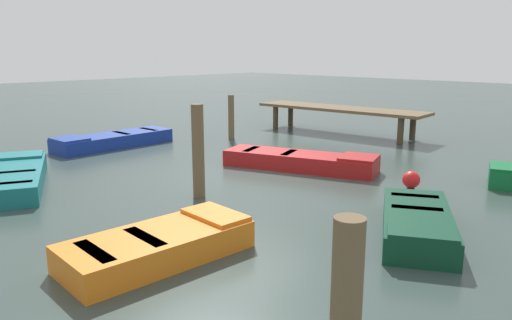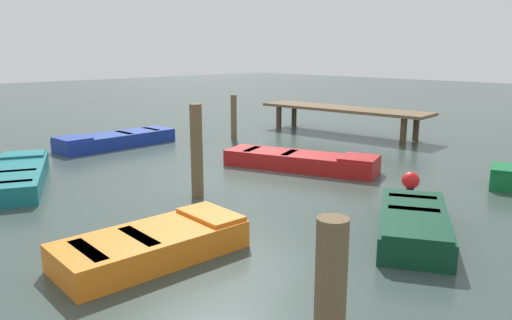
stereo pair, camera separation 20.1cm
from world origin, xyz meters
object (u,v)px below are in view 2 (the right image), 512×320
rowboat_orange (153,244)px  mooring_piling_center (197,151)px  dock_segment (343,111)px  rowboat_teal (18,176)px  rowboat_dark_green (414,224)px  rowboat_red (301,161)px  marker_buoy (411,181)px  mooring_piling_mid_right (330,311)px  rowboat_blue (116,139)px  mooring_piling_near_right (234,117)px

rowboat_orange → mooring_piling_center: 3.14m
dock_segment → rowboat_orange: size_ratio=2.33×
rowboat_orange → mooring_piling_center: (-1.97, 2.33, 0.73)m
dock_segment → rowboat_teal: size_ratio=1.74×
rowboat_dark_green → rowboat_red: bearing=-147.4°
mooring_piling_center → marker_buoy: (2.97, 3.24, -0.66)m
rowboat_red → mooring_piling_mid_right: size_ratio=2.45×
rowboat_red → rowboat_dark_green: (4.24, -2.24, 0.00)m
rowboat_blue → rowboat_orange: 8.92m
mooring_piling_mid_right → mooring_piling_near_right: size_ratio=1.09×
mooring_piling_center → marker_buoy: mooring_piling_center is taller
dock_segment → rowboat_orange: 11.70m
mooring_piling_near_right → marker_buoy: mooring_piling_near_right is taller
mooring_piling_center → mooring_piling_near_right: mooring_piling_center is taller
mooring_piling_near_right → rowboat_orange: bearing=-48.8°
rowboat_red → rowboat_teal: bearing=-141.1°
rowboat_red → marker_buoy: 3.03m
mooring_piling_mid_right → marker_buoy: 6.62m
rowboat_blue → marker_buoy: marker_buoy is taller
rowboat_orange → rowboat_teal: bearing=92.5°
rowboat_blue → mooring_piling_mid_right: mooring_piling_mid_right is taller
dock_segment → mooring_piling_mid_right: (7.96, -11.34, -0.03)m
rowboat_dark_green → mooring_piling_center: bearing=-104.9°
marker_buoy → mooring_piling_mid_right: bearing=-67.7°
rowboat_blue → mooring_piling_mid_right: (11.55, -4.38, 0.59)m
rowboat_orange → marker_buoy: 5.66m
rowboat_teal → dock_segment: bearing=-70.2°
mooring_piling_center → rowboat_orange: bearing=-49.8°
rowboat_blue → marker_buoy: 9.20m
mooring_piling_center → rowboat_dark_green: bearing=14.7°
rowboat_orange → rowboat_teal: size_ratio=0.75×
rowboat_blue → rowboat_dark_green: bearing=85.5°
rowboat_dark_green → rowboat_orange: bearing=-62.3°
marker_buoy → rowboat_blue: bearing=-169.2°
rowboat_teal → rowboat_orange: bearing=-155.2°
mooring_piling_near_right → marker_buoy: bearing=-13.7°
rowboat_teal → mooring_piling_mid_right: 9.01m
mooring_piling_mid_right → mooring_piling_near_right: (-9.98, 7.92, -0.07)m
rowboat_teal → mooring_piling_near_right: size_ratio=2.47×
rowboat_dark_green → mooring_piling_near_right: mooring_piling_near_right is taller
mooring_piling_near_right → mooring_piling_mid_right: bearing=-38.5°
rowboat_blue → rowboat_teal: bearing=31.9°
rowboat_dark_green → rowboat_teal: (-7.67, -3.39, -0.00)m
rowboat_red → mooring_piling_center: bearing=-108.6°
mooring_piling_near_right → dock_segment: bearing=59.5°
rowboat_orange → rowboat_teal: same height
rowboat_blue → marker_buoy: (9.04, 1.72, 0.07)m
rowboat_orange → rowboat_red: bearing=22.6°
rowboat_red → rowboat_dark_green: same height
dock_segment → rowboat_orange: bearing=-72.3°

